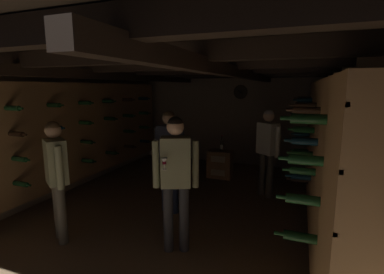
{
  "coord_description": "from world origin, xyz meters",
  "views": [
    {
      "loc": [
        1.8,
        -3.96,
        1.97
      ],
      "look_at": [
        0.19,
        0.25,
        1.17
      ],
      "focal_mm": 26.51,
      "sensor_mm": 36.0,
      "label": 1
    }
  ],
  "objects_px": {
    "display_bottle": "(222,145)",
    "person_guest_near_left": "(57,171)",
    "person_host_center": "(169,152)",
    "person_guest_near_right": "(176,172)",
    "wine_crate_stack": "(220,164)",
    "person_guest_far_right": "(267,145)"
  },
  "relations": [
    {
      "from": "display_bottle",
      "to": "person_guest_near_left",
      "type": "xyz_separation_m",
      "value": [
        -1.27,
        -3.25,
        0.2
      ]
    },
    {
      "from": "person_host_center",
      "to": "person_guest_near_right",
      "type": "bearing_deg",
      "value": -60.67
    },
    {
      "from": "display_bottle",
      "to": "wine_crate_stack",
      "type": "bearing_deg",
      "value": 145.18
    },
    {
      "from": "person_guest_far_right",
      "to": "person_host_center",
      "type": "bearing_deg",
      "value": -137.66
    },
    {
      "from": "person_host_center",
      "to": "person_guest_near_left",
      "type": "height_order",
      "value": "person_host_center"
    },
    {
      "from": "display_bottle",
      "to": "person_guest_far_right",
      "type": "height_order",
      "value": "person_guest_far_right"
    },
    {
      "from": "person_guest_near_right",
      "to": "person_guest_far_right",
      "type": "relative_size",
      "value": 1.04
    },
    {
      "from": "wine_crate_stack",
      "to": "person_guest_near_right",
      "type": "distance_m",
      "value": 3.05
    },
    {
      "from": "display_bottle",
      "to": "person_guest_far_right",
      "type": "distance_m",
      "value": 1.28
    },
    {
      "from": "wine_crate_stack",
      "to": "person_host_center",
      "type": "height_order",
      "value": "person_host_center"
    },
    {
      "from": "wine_crate_stack",
      "to": "person_guest_near_left",
      "type": "bearing_deg",
      "value": -110.49
    },
    {
      "from": "person_host_center",
      "to": "person_guest_near_right",
      "type": "distance_m",
      "value": 1.12
    },
    {
      "from": "person_guest_near_left",
      "to": "person_guest_near_right",
      "type": "bearing_deg",
      "value": 12.12
    },
    {
      "from": "person_host_center",
      "to": "person_guest_far_right",
      "type": "height_order",
      "value": "person_host_center"
    },
    {
      "from": "person_guest_far_right",
      "to": "person_guest_near_left",
      "type": "xyz_separation_m",
      "value": [
        -2.3,
        -2.52,
        -0.01
      ]
    },
    {
      "from": "person_guest_near_left",
      "to": "wine_crate_stack",
      "type": "bearing_deg",
      "value": 69.51
    },
    {
      "from": "display_bottle",
      "to": "person_guest_near_left",
      "type": "bearing_deg",
      "value": -111.34
    },
    {
      "from": "person_host_center",
      "to": "person_guest_near_left",
      "type": "relative_size",
      "value": 1.04
    },
    {
      "from": "person_guest_far_right",
      "to": "person_guest_near_left",
      "type": "height_order",
      "value": "person_guest_far_right"
    },
    {
      "from": "display_bottle",
      "to": "person_guest_near_right",
      "type": "bearing_deg",
      "value": -85.63
    },
    {
      "from": "display_bottle",
      "to": "person_guest_far_right",
      "type": "bearing_deg",
      "value": -35.16
    },
    {
      "from": "person_host_center",
      "to": "person_guest_far_right",
      "type": "distance_m",
      "value": 1.83
    }
  ]
}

